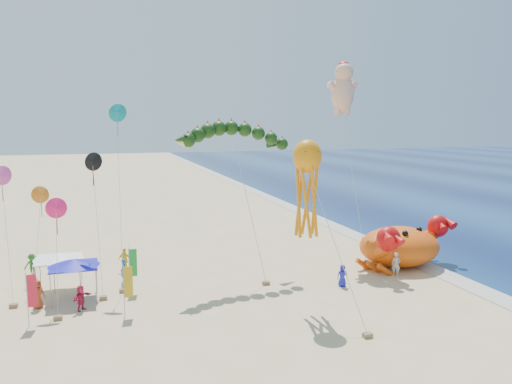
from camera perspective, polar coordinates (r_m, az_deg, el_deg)
ground at (r=36.88m, az=3.97°, el=-10.34°), size 320.00×320.00×0.00m
foam_strip at (r=42.60m, az=19.32°, el=-8.24°), size 320.00×320.00×0.00m
crab_inflatable at (r=42.15m, az=16.17°, el=-5.84°), size 9.00×7.68×3.94m
dragon_kite at (r=37.38m, az=-2.63°, el=6.01°), size 9.56×5.73×11.35m
cherub_kite at (r=44.10m, az=9.93°, el=11.70°), size 2.06×4.86×16.69m
octopus_kite at (r=30.88m, az=5.87°, el=1.26°), size 2.47×6.48×10.54m
canopy_blue at (r=35.10m, az=-20.11°, el=-7.61°), size 3.27×3.27×2.71m
canopy_white at (r=37.12m, az=-21.64°, el=-6.85°), size 3.31×3.31×2.71m
feather_flags at (r=32.89m, az=-20.51°, el=-9.45°), size 9.71×4.22×3.20m
beachgoers at (r=36.64m, az=-15.66°, el=-9.30°), size 27.24×9.78×1.89m
small_kites at (r=36.41m, az=-21.14°, el=1.00°), size 8.91×10.54×12.92m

